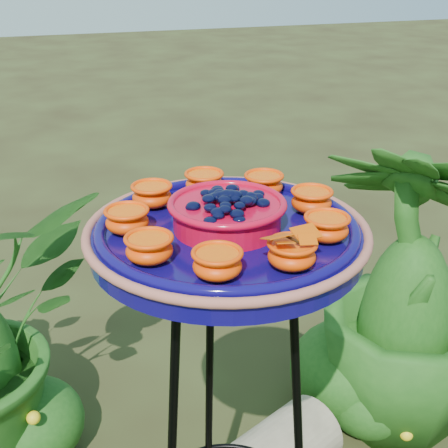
{
  "coord_description": "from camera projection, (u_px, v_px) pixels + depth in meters",
  "views": [
    {
      "loc": [
        -0.37,
        -0.99,
        1.47
      ],
      "look_at": [
        -0.09,
        -0.06,
        1.02
      ],
      "focal_mm": 50.0,
      "sensor_mm": 36.0,
      "label": 1
    }
  ],
  "objects": [
    {
      "name": "shrub_back_right",
      "position": [
        410.0,
        288.0,
        1.91
      ],
      "size": [
        0.77,
        0.77,
        0.98
      ],
      "primitive_type": "imported",
      "rotation": [
        0.0,
        0.0,
        2.43
      ],
      "color": "#1C4D14",
      "rests_on": "ground"
    },
    {
      "name": "feeder_dish",
      "position": [
        227.0,
        229.0,
        1.1
      ],
      "size": [
        0.51,
        0.51,
        0.11
      ],
      "rotation": [
        0.0,
        0.0,
        -0.03
      ],
      "color": "#0C064E",
      "rests_on": "tripod_stand"
    },
    {
      "name": "tripod_stand",
      "position": [
        227.0,
        414.0,
        1.27
      ],
      "size": [
        0.36,
        0.38,
        0.95
      ],
      "rotation": [
        0.0,
        0.0,
        -0.03
      ],
      "color": "black",
      "rests_on": "ground"
    }
  ]
}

